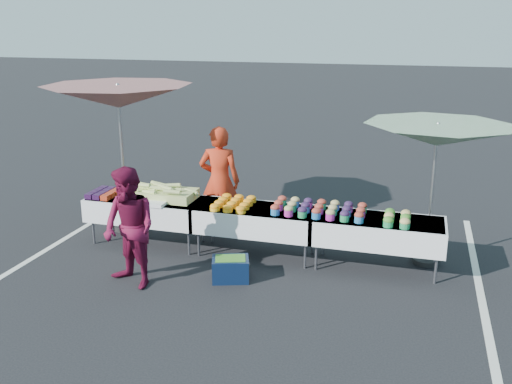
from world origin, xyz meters
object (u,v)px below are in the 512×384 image
(table_right, at_px, (378,230))
(customer, at_px, (130,228))
(vendor, at_px, (220,181))
(storage_bin, at_px, (230,268))
(umbrella_left, at_px, (118,98))
(table_center, at_px, (256,218))
(table_left, at_px, (147,208))
(umbrella_right, at_px, (437,136))

(table_right, distance_m, customer, 3.45)
(vendor, bearing_deg, customer, 68.49)
(table_right, height_order, vendor, vendor)
(customer, distance_m, storage_bin, 1.47)
(umbrella_left, height_order, storage_bin, umbrella_left)
(table_right, bearing_deg, umbrella_left, 173.65)
(table_right, relative_size, storage_bin, 3.17)
(table_center, bearing_deg, customer, -131.77)
(table_left, height_order, table_center, same)
(vendor, xyz_separation_m, umbrella_right, (3.32, -0.29, 0.99))
(table_center, relative_size, storage_bin, 3.17)
(umbrella_right, relative_size, storage_bin, 4.17)
(table_center, height_order, vendor, vendor)
(customer, bearing_deg, table_right, 48.97)
(customer, distance_m, umbrella_left, 2.67)
(storage_bin, bearing_deg, table_left, 132.38)
(table_left, relative_size, table_right, 1.00)
(vendor, distance_m, umbrella_left, 2.12)
(table_left, bearing_deg, table_right, 0.00)
(vendor, xyz_separation_m, storage_bin, (0.73, -1.64, -0.75))
(storage_bin, bearing_deg, table_right, 8.15)
(vendor, relative_size, customer, 1.12)
(table_right, bearing_deg, table_left, 180.00)
(table_center, bearing_deg, vendor, 140.02)
(umbrella_right, height_order, storage_bin, umbrella_right)
(umbrella_right, bearing_deg, vendor, 175.08)
(table_left, height_order, umbrella_right, umbrella_right)
(umbrella_right, bearing_deg, table_left, -174.69)
(umbrella_right, xyz_separation_m, storage_bin, (-2.59, -1.35, -1.74))
(table_right, bearing_deg, umbrella_right, 29.74)
(table_center, xyz_separation_m, storage_bin, (-0.09, -0.95, -0.41))
(table_left, distance_m, customer, 1.56)
(table_left, bearing_deg, customer, -71.58)
(table_right, bearing_deg, table_center, 180.00)
(umbrella_left, height_order, umbrella_right, umbrella_left)
(table_center, height_order, customer, customer)
(table_left, xyz_separation_m, customer, (0.49, -1.47, 0.23))
(table_left, height_order, vendor, vendor)
(table_left, distance_m, table_right, 3.60)
(table_left, bearing_deg, table_center, 0.00)
(table_right, height_order, umbrella_left, umbrella_left)
(table_left, relative_size, vendor, 1.02)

